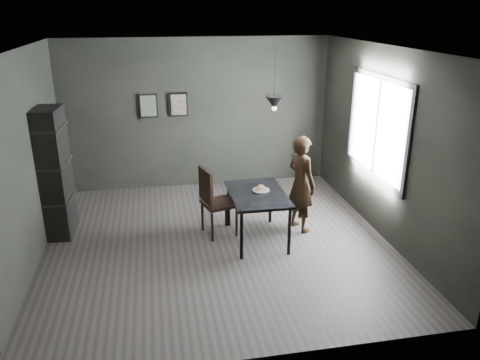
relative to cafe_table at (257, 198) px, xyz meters
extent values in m
plane|color=#332E2C|center=(-0.60, 0.00, -0.67)|extent=(5.00, 5.00, 0.00)
cube|color=black|center=(-0.60, 2.50, 0.73)|extent=(5.00, 0.10, 2.80)
cube|color=silver|center=(-0.60, 0.00, 2.13)|extent=(5.00, 5.00, 0.02)
cube|color=white|center=(1.88, 0.20, 0.93)|extent=(0.02, 1.80, 1.40)
cube|color=black|center=(1.87, 0.20, 0.93)|extent=(0.04, 1.96, 1.56)
cube|color=black|center=(0.00, 0.00, 0.06)|extent=(0.80, 1.20, 0.04)
cylinder|color=black|center=(-0.34, -0.54, -0.32)|extent=(0.05, 0.05, 0.71)
cylinder|color=black|center=(0.34, -0.54, -0.32)|extent=(0.05, 0.05, 0.71)
cylinder|color=black|center=(-0.34, 0.54, -0.32)|extent=(0.05, 0.05, 0.71)
cylinder|color=black|center=(0.34, 0.54, -0.32)|extent=(0.05, 0.05, 0.71)
cylinder|color=white|center=(0.07, 0.06, 0.08)|extent=(0.23, 0.23, 0.01)
torus|color=beige|center=(0.11, 0.06, 0.11)|extent=(0.11, 0.11, 0.04)
torus|color=beige|center=(0.05, 0.10, 0.11)|extent=(0.11, 0.11, 0.04)
torus|color=beige|center=(0.04, 0.03, 0.11)|extent=(0.11, 0.11, 0.04)
torus|color=beige|center=(0.07, 0.06, 0.14)|extent=(0.13, 0.13, 0.05)
imported|color=black|center=(0.73, 0.22, 0.09)|extent=(0.55, 0.65, 1.52)
cube|color=black|center=(-0.53, 0.29, -0.17)|extent=(0.57, 0.57, 0.04)
cube|color=black|center=(-0.73, 0.24, 0.15)|extent=(0.16, 0.46, 0.51)
cylinder|color=black|center=(-0.67, 0.05, -0.44)|extent=(0.04, 0.04, 0.46)
cylinder|color=black|center=(-0.28, 0.15, -0.44)|extent=(0.04, 0.04, 0.46)
cylinder|color=black|center=(-0.77, 0.44, -0.44)|extent=(0.04, 0.04, 0.46)
cylinder|color=black|center=(-0.39, 0.54, -0.44)|extent=(0.04, 0.04, 0.46)
cube|color=black|center=(-2.92, 0.76, 0.31)|extent=(0.42, 0.68, 1.96)
cylinder|color=black|center=(0.25, 0.10, 1.75)|extent=(0.01, 0.01, 0.75)
cone|color=black|center=(0.25, 0.10, 1.38)|extent=(0.28, 0.28, 0.18)
sphere|color=#FFE0B2|center=(0.25, 0.10, 1.30)|extent=(0.07, 0.07, 0.07)
cube|color=black|center=(-1.50, 2.47, 0.93)|extent=(0.34, 0.03, 0.44)
cube|color=#415C4D|center=(-1.50, 2.45, 0.93)|extent=(0.28, 0.01, 0.38)
cube|color=black|center=(-0.95, 2.47, 0.93)|extent=(0.34, 0.03, 0.44)
cube|color=brown|center=(-0.95, 2.45, 0.93)|extent=(0.28, 0.01, 0.38)
camera|label=1|loc=(-1.42, -6.17, 2.64)|focal=35.00mm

